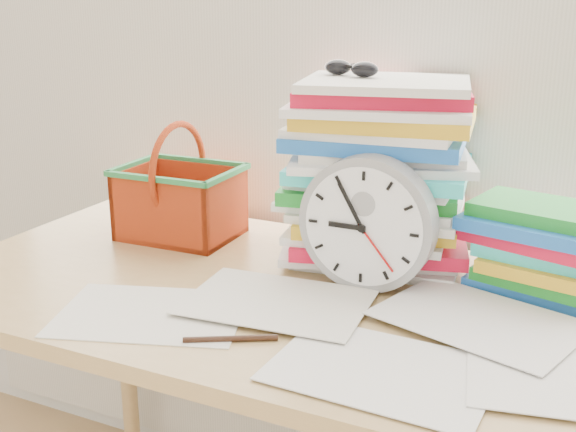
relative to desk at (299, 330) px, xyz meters
The scene contains 8 objects.
desk is the anchor object (origin of this frame).
paper_stack 0.34m from the desk, 74.47° to the left, with size 0.36×0.29×0.36m, color white, non-canonical shape.
clock 0.23m from the desk, 35.36° to the left, with size 0.25×0.25×0.05m, color gray.
sunglasses 0.51m from the desk, 89.74° to the left, with size 0.13×0.11×0.03m, color black, non-canonical shape.
book_stack 0.46m from the desk, 26.62° to the left, with size 0.27×0.21×0.16m, color white, non-canonical shape.
basket 0.45m from the desk, 154.77° to the left, with size 0.25×0.19×0.25m, color #BB3B12, non-canonical shape.
pen 0.24m from the desk, 94.16° to the right, with size 0.01×0.01×0.15m, color black.
scattered_papers 0.08m from the desk, ahead, with size 1.26×0.42×0.02m, color white, non-canonical shape.
Camera 1 is at (0.50, 0.51, 1.27)m, focal length 45.00 mm.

